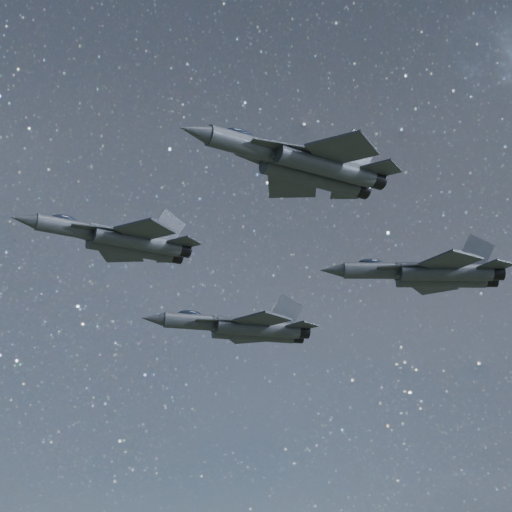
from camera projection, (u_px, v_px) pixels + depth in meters
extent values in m
cylinder|color=#2C3037|center=(77.00, 229.00, 73.39)|extent=(7.64, 3.96, 1.59)
cone|color=#2C3037|center=(24.00, 220.00, 71.24)|extent=(2.78, 2.15, 1.43)
ellipsoid|color=#19202E|center=(64.00, 219.00, 73.12)|extent=(2.64, 1.80, 0.78)
cube|color=#2C3037|center=(130.00, 240.00, 75.70)|extent=(8.39, 4.17, 1.32)
cylinder|color=#2C3037|center=(138.00, 241.00, 74.88)|extent=(8.61, 4.30, 1.59)
cylinder|color=#2C3037|center=(131.00, 248.00, 76.56)|extent=(8.61, 4.30, 1.59)
cylinder|color=black|center=(183.00, 250.00, 76.94)|extent=(1.73, 1.82, 1.47)
cylinder|color=black|center=(175.00, 256.00, 78.62)|extent=(1.73, 1.82, 1.47)
cube|color=#2C3037|center=(100.00, 229.00, 73.02)|extent=(5.40, 1.85, 0.12)
cube|color=#2C3037|center=(91.00, 239.00, 75.29)|extent=(5.15, 3.62, 0.12)
cube|color=#2C3037|center=(145.00, 230.00, 72.84)|extent=(5.84, 5.76, 0.20)
cube|color=#2C3037|center=(120.00, 254.00, 78.56)|extent=(4.75, 5.14, 0.20)
cube|color=#2C3037|center=(184.00, 243.00, 75.74)|extent=(3.46, 3.44, 0.15)
cube|color=#2C3037|center=(166.00, 257.00, 79.61)|extent=(2.78, 2.94, 0.15)
cube|color=#2C3037|center=(168.00, 227.00, 76.65)|extent=(3.48, 1.04, 3.63)
cube|color=#2C3037|center=(159.00, 236.00, 78.75)|extent=(3.31, 1.58, 3.63)
cylinder|color=#2C3037|center=(201.00, 322.00, 88.84)|extent=(8.57, 2.59, 1.78)
cone|color=#2C3037|center=(153.00, 319.00, 87.56)|extent=(2.88, 1.85, 1.60)
ellipsoid|color=#19202E|center=(190.00, 314.00, 88.82)|extent=(2.82, 1.45, 0.88)
cube|color=#2C3037|center=(252.00, 326.00, 90.22)|extent=(9.48, 2.61, 1.48)
cylinder|color=#2C3037|center=(258.00, 328.00, 89.11)|extent=(9.71, 2.70, 1.78)
cylinder|color=#2C3037|center=(253.00, 333.00, 91.18)|extent=(9.71, 2.70, 1.78)
cylinder|color=black|center=(302.00, 331.00, 90.34)|extent=(1.64, 1.78, 1.64)
cylinder|color=black|center=(296.00, 336.00, 92.41)|extent=(1.64, 1.78, 1.64)
cube|color=#2C3037|center=(222.00, 321.00, 87.88)|extent=(6.02, 1.81, 0.14)
cube|color=#2C3037|center=(216.00, 328.00, 90.67)|extent=(6.04, 2.89, 0.14)
cube|color=#2C3037|center=(263.00, 320.00, 86.66)|extent=(6.43, 6.53, 0.23)
cube|color=#2C3037|center=(246.00, 337.00, 93.68)|extent=(6.07, 6.32, 0.23)
cube|color=#2C3037|center=(302.00, 326.00, 88.97)|extent=(3.79, 3.85, 0.17)
cube|color=#2C3037|center=(289.00, 337.00, 93.73)|extent=(3.57, 3.68, 0.17)
cube|color=#2C3037|center=(287.00, 311.00, 90.39)|extent=(3.98, 0.61, 4.06)
cube|color=#2C3037|center=(280.00, 318.00, 92.98)|extent=(3.93, 0.88, 4.06)
cylinder|color=#2C3037|center=(254.00, 148.00, 53.45)|extent=(7.02, 3.82, 1.46)
cone|color=#2C3037|center=(194.00, 131.00, 51.37)|extent=(2.57, 2.02, 1.31)
ellipsoid|color=#19202E|center=(240.00, 134.00, 53.18)|extent=(2.44, 1.71, 0.72)
cube|color=#2C3037|center=(314.00, 165.00, 55.69)|extent=(7.70, 4.03, 1.22)
cylinder|color=#2C3037|center=(326.00, 166.00, 54.95)|extent=(7.89, 4.15, 1.46)
cylinder|color=#2C3037|center=(311.00, 176.00, 56.48)|extent=(7.89, 4.15, 1.46)
cylinder|color=black|center=(375.00, 179.00, 56.95)|extent=(1.62, 1.70, 1.35)
cylinder|color=black|center=(359.00, 189.00, 58.48)|extent=(1.62, 1.70, 1.35)
cube|color=#2C3037|center=(285.00, 147.00, 53.16)|extent=(4.99, 1.84, 0.11)
cube|color=#2C3037|center=(266.00, 162.00, 55.22)|extent=(4.70, 3.44, 0.11)
cube|color=#2C3037|center=(342.00, 149.00, 53.10)|extent=(5.37, 5.28, 0.19)
cube|color=#2C3037|center=(292.00, 185.00, 58.29)|extent=(4.29, 4.66, 0.19)
cube|color=#2C3037|center=(381.00, 169.00, 55.85)|extent=(3.18, 3.16, 0.14)
cube|color=#2C3037|center=(346.00, 192.00, 59.36)|extent=(2.51, 2.67, 0.14)
cube|color=#2C3037|center=(358.00, 151.00, 56.65)|extent=(3.19, 1.04, 3.34)
cube|color=#2C3037|center=(339.00, 164.00, 58.56)|extent=(3.01, 1.53, 3.34)
cylinder|color=#2C3037|center=(384.00, 271.00, 68.40)|extent=(7.06, 2.44, 1.46)
cone|color=#2C3037|center=(332.00, 270.00, 68.35)|extent=(2.41, 1.62, 1.31)
ellipsoid|color=#19202E|center=(370.00, 263.00, 68.63)|extent=(2.34, 1.29, 0.72)
cube|color=#2C3037|center=(439.00, 271.00, 68.44)|extent=(7.79, 2.49, 1.22)
cylinder|color=#2C3037|center=(446.00, 272.00, 67.42)|extent=(7.99, 2.57, 1.46)
cylinder|color=#2C3037|center=(441.00, 279.00, 69.17)|extent=(7.99, 2.57, 1.46)
cylinder|color=black|center=(496.00, 273.00, 67.48)|extent=(1.40, 1.51, 1.35)
cylinder|color=black|center=(490.00, 280.00, 69.23)|extent=(1.40, 1.51, 1.35)
cube|color=#2C3037|center=(406.00, 267.00, 67.20)|extent=(4.93, 2.57, 0.11)
cube|color=#2C3037|center=(400.00, 277.00, 69.56)|extent=(4.91, 1.26, 0.11)
cube|color=#2C3037|center=(450.00, 261.00, 65.38)|extent=(4.88, 5.12, 0.19)
cube|color=#2C3037|center=(433.00, 285.00, 71.34)|extent=(5.31, 5.37, 0.19)
cube|color=#2C3037|center=(496.00, 266.00, 66.40)|extent=(2.87, 2.97, 0.14)
cube|color=#2C3037|center=(481.00, 282.00, 70.43)|extent=(3.14, 3.17, 0.14)
cube|color=#2C3037|center=(476.00, 252.00, 67.86)|extent=(3.20, 0.87, 3.33)
cube|color=#2C3037|center=(469.00, 262.00, 70.05)|extent=(3.26, 0.54, 3.33)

